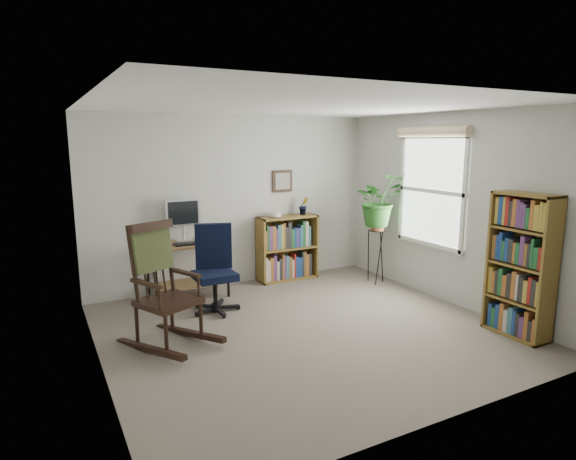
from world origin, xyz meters
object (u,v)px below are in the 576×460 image
desk (188,270)px  tall_bookshelf (521,266)px  rocking_chair (168,285)px  office_chair (215,269)px  low_bookshelf (287,248)px

desk → tall_bookshelf: bearing=-46.6°
rocking_chair → office_chair: bearing=19.9°
rocking_chair → tall_bookshelf: size_ratio=0.83×
desk → low_bookshelf: (1.55, 0.12, 0.11)m
desk → rocking_chair: (-0.61, -1.41, 0.27)m
desk → low_bookshelf: size_ratio=1.07×
low_bookshelf → desk: bearing=-175.6°
tall_bookshelf → desk: bearing=133.4°
rocking_chair → tall_bookshelf: tall_bookshelf is taller
office_chair → tall_bookshelf: 3.41m
office_chair → low_bookshelf: size_ratio=1.11×
office_chair → rocking_chair: size_ratio=0.84×
rocking_chair → low_bookshelf: size_ratio=1.33×
low_bookshelf → tall_bookshelf: tall_bookshelf is taller
desk → tall_bookshelf: tall_bookshelf is taller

